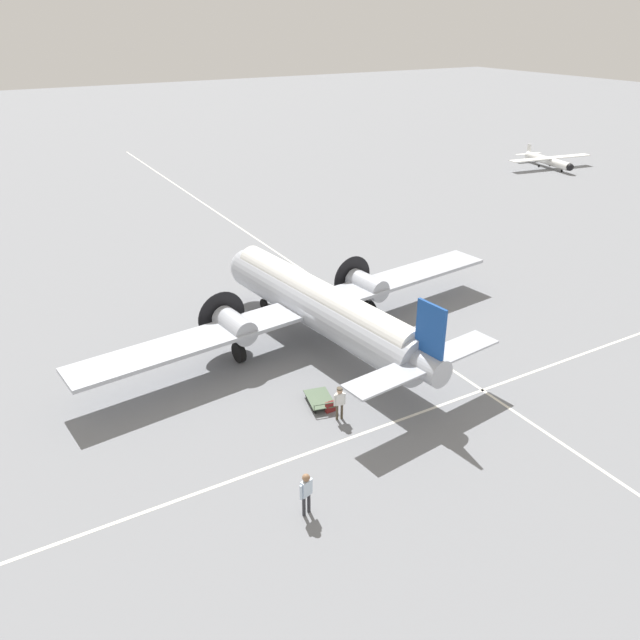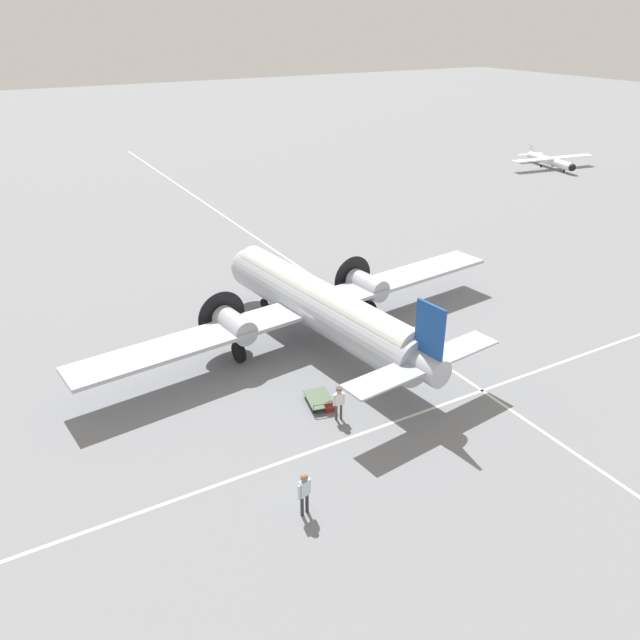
% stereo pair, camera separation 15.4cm
% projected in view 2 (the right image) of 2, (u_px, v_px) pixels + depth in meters
% --- Properties ---
extents(ground_plane, '(300.00, 300.00, 0.00)m').
position_uv_depth(ground_plane, '(320.00, 345.00, 34.70)').
color(ground_plane, slate).
extents(apron_line_eastwest, '(120.00, 0.16, 0.01)m').
position_uv_depth(apron_line_eastwest, '(406.00, 418.00, 28.47)').
color(apron_line_eastwest, silver).
rests_on(apron_line_eastwest, ground_plane).
extents(apron_line_northsouth, '(0.16, 120.00, 0.01)m').
position_uv_depth(apron_line_northsouth, '(388.00, 327.00, 36.74)').
color(apron_line_northsouth, silver).
rests_on(apron_line_northsouth, ground_plane).
extents(airliner_main, '(26.64, 17.62, 5.50)m').
position_uv_depth(airliner_main, '(316.00, 303.00, 33.91)').
color(airliner_main, '#ADB2BC').
rests_on(airliner_main, ground_plane).
extents(crew_foreground, '(0.60, 0.31, 1.82)m').
position_uv_depth(crew_foreground, '(304.00, 490.00, 22.52)').
color(crew_foreground, '#2D2D33').
rests_on(crew_foreground, ground_plane).
extents(passenger_boarding, '(0.55, 0.33, 1.66)m').
position_uv_depth(passenger_boarding, '(339.00, 400.00, 27.92)').
color(passenger_boarding, '#473D2D').
rests_on(passenger_boarding, ground_plane).
extents(suitcase_near_door, '(0.52, 0.18, 0.55)m').
position_uv_depth(suitcase_near_door, '(330.00, 407.00, 28.81)').
color(suitcase_near_door, maroon).
rests_on(suitcase_near_door, ground_plane).
extents(baggage_cart, '(1.47, 1.97, 0.56)m').
position_uv_depth(baggage_cart, '(319.00, 399.00, 29.35)').
color(baggage_cart, '#4C6047').
rests_on(baggage_cart, ground_plane).
extents(light_aircraft_distant, '(11.16, 8.37, 2.12)m').
position_uv_depth(light_aircraft_distant, '(551.00, 161.00, 74.22)').
color(light_aircraft_distant, white).
rests_on(light_aircraft_distant, ground_plane).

